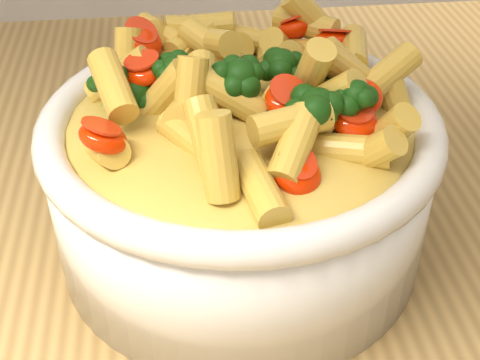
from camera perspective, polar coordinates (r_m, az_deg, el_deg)
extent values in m
cube|color=#A68147|center=(0.54, 8.52, -4.10)|extent=(1.20, 0.80, 0.04)
cylinder|color=silver|center=(0.46, 0.00, -0.50)|extent=(0.25, 0.25, 0.10)
ellipsoid|color=silver|center=(0.48, 0.00, -3.48)|extent=(0.23, 0.23, 0.04)
torus|color=silver|center=(0.43, 0.00, 4.83)|extent=(0.26, 0.26, 0.02)
ellipsoid|color=#EABC4F|center=(0.43, 0.00, 4.83)|extent=(0.22, 0.22, 0.03)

